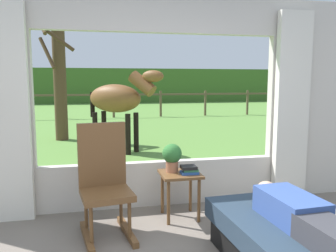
# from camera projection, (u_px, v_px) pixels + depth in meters

# --- Properties ---
(back_wall_with_window) EXTENTS (5.20, 0.12, 2.55)m
(back_wall_with_window) POSITION_uv_depth(u_px,v_px,m) (160.00, 105.00, 4.16)
(back_wall_with_window) COLOR beige
(back_wall_with_window) RESTS_ON ground_plane
(curtain_panel_left) EXTENTS (0.44, 0.10, 2.40)m
(curtain_panel_left) POSITION_uv_depth(u_px,v_px,m) (8.00, 113.00, 3.67)
(curtain_panel_left) COLOR silver
(curtain_panel_left) RESTS_ON ground_plane
(curtain_panel_right) EXTENTS (0.44, 0.10, 2.40)m
(curtain_panel_right) POSITION_uv_depth(u_px,v_px,m) (292.00, 108.00, 4.38)
(curtain_panel_right) COLOR silver
(curtain_panel_right) RESTS_ON ground_plane
(outdoor_pasture_lawn) EXTENTS (36.00, 21.68, 0.02)m
(outdoor_pasture_lawn) POSITION_uv_depth(u_px,v_px,m) (113.00, 116.00, 14.88)
(outdoor_pasture_lawn) COLOR #568438
(outdoor_pasture_lawn) RESTS_ON ground_plane
(distant_hill_ridge) EXTENTS (36.00, 2.00, 2.40)m
(distant_hill_ridge) POSITION_uv_depth(u_px,v_px,m) (105.00, 86.00, 24.26)
(distant_hill_ridge) COLOR #3C6126
(distant_hill_ridge) RESTS_ON ground_plane
(reclining_person) EXTENTS (0.37, 1.44, 0.22)m
(reclining_person) POSITION_uv_depth(u_px,v_px,m) (305.00, 218.00, 2.56)
(reclining_person) COLOR #334C8C
(reclining_person) RESTS_ON recliner_sofa
(rocking_chair) EXTENTS (0.56, 0.74, 1.12)m
(rocking_chair) POSITION_uv_depth(u_px,v_px,m) (104.00, 181.00, 3.42)
(rocking_chair) COLOR brown
(rocking_chair) RESTS_ON ground_plane
(side_table) EXTENTS (0.44, 0.44, 0.52)m
(side_table) POSITION_uv_depth(u_px,v_px,m) (180.00, 181.00, 3.84)
(side_table) COLOR brown
(side_table) RESTS_ON ground_plane
(potted_plant) EXTENTS (0.22, 0.22, 0.32)m
(potted_plant) POSITION_uv_depth(u_px,v_px,m) (172.00, 156.00, 3.84)
(potted_plant) COLOR #9E6042
(potted_plant) RESTS_ON side_table
(book_stack) EXTENTS (0.20, 0.15, 0.09)m
(book_stack) POSITION_uv_depth(u_px,v_px,m) (189.00, 170.00, 3.78)
(book_stack) COLOR #23478C
(book_stack) RESTS_ON side_table
(horse) EXTENTS (1.64, 1.40, 1.73)m
(horse) POSITION_uv_depth(u_px,v_px,m) (118.00, 99.00, 7.25)
(horse) COLOR brown
(horse) RESTS_ON outdoor_pasture_lawn
(pasture_tree) EXTENTS (1.01, 0.98, 3.31)m
(pasture_tree) POSITION_uv_depth(u_px,v_px,m) (59.00, 81.00, 8.68)
(pasture_tree) COLOR #4C3823
(pasture_tree) RESTS_ON outdoor_pasture_lawn
(pasture_fence_line) EXTENTS (16.10, 0.10, 1.10)m
(pasture_fence_line) POSITION_uv_depth(u_px,v_px,m) (113.00, 100.00, 14.21)
(pasture_fence_line) COLOR brown
(pasture_fence_line) RESTS_ON outdoor_pasture_lawn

